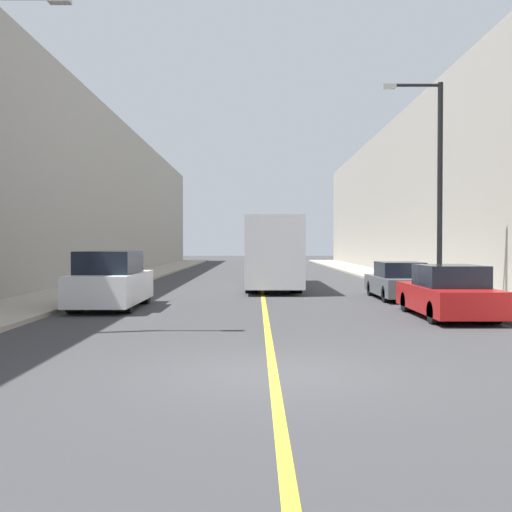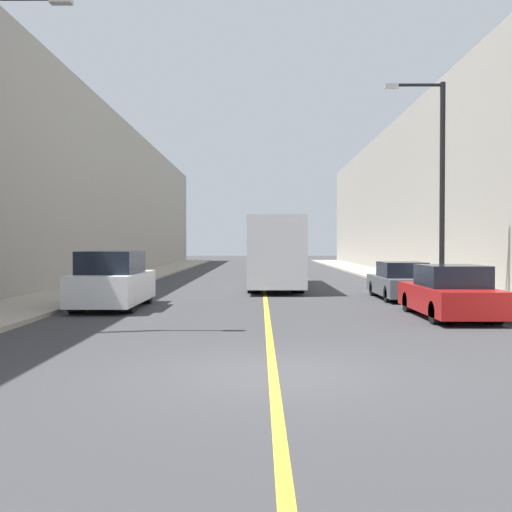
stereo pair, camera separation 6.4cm
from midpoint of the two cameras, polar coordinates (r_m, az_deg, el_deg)
The scene contains 11 objects.
ground_plane at distance 10.00m, azimuth 1.69°, elevation -11.15°, with size 200.00×200.00×0.00m, color #38383A.
sidewalk_left at distance 40.57m, azimuth -10.74°, elevation -1.80°, with size 3.14×72.00×0.13m, color #A89E8C.
sidewalk_right at distance 40.66m, azimuth 11.89°, elevation -1.80°, with size 3.14×72.00×0.13m, color #A89E8C.
building_row_left at distance 41.47m, azimuth -15.64°, elevation 5.55°, with size 4.00×72.00×10.71m, color gray.
building_row_right at distance 41.62m, azimuth 16.77°, elevation 5.79°, with size 4.00×72.00×11.10m, color gray.
road_center_line at distance 39.83m, azimuth 0.59°, elevation -1.93°, with size 0.16×72.00×0.01m, color gold.
bus at distance 29.31m, azimuth 1.66°, elevation 0.44°, with size 2.46×10.60×3.33m.
parked_suv_left at distance 20.38m, azimuth -13.52°, elevation -2.41°, with size 1.98×4.71×1.90m.
car_right_near at distance 18.21m, azimuth 17.93°, elevation -3.45°, with size 1.87×4.71×1.53m.
car_right_mid at distance 23.86m, azimuth 13.56°, elevation -2.44°, with size 1.78×4.63×1.45m.
street_lamp_right at distance 23.85m, azimuth 16.87°, elevation 7.24°, with size 2.29×0.24×8.11m.
Camera 1 is at (-0.28, -9.77, 2.13)m, focal length 42.00 mm.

